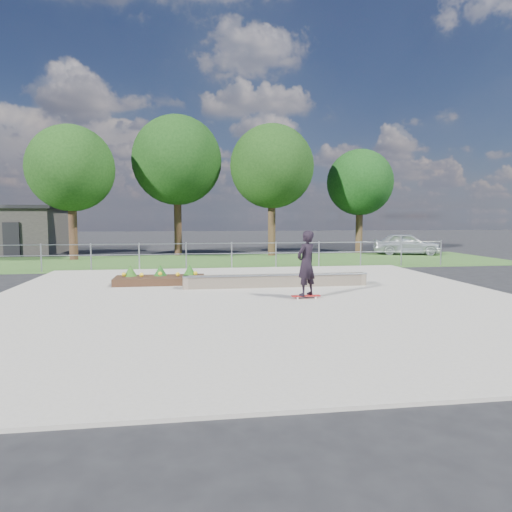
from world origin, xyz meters
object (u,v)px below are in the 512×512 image
Objects in this scene: planter_bed at (160,278)px; skateboarder at (306,263)px; parked_car at (406,244)px; grind_ledge at (276,280)px.

planter_bed is 5.49m from skateboarder.
skateboarder is 0.48× the size of parked_car.
parked_car is (10.34, 11.67, 0.40)m from grind_ledge.
planter_bed is 1.58× the size of skateboarder.
skateboarder reaches higher than grind_ledge.
skateboarder is 17.05m from parked_car.
parked_car is at bearing 54.40° from skateboarder.
grind_ledge is 15.60m from parked_car.
skateboarder reaches higher than planter_bed.
planter_bed reaches higher than grind_ledge.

